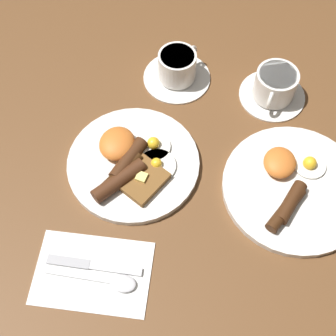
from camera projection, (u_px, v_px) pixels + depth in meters
ground_plane at (134, 165)px, 0.95m from camera, size 3.00×3.00×0.00m
breakfast_plate_near at (132, 162)px, 0.93m from camera, size 0.27×0.27×0.05m
breakfast_plate_far at (293, 186)px, 0.91m from camera, size 0.28×0.28×0.05m
teacup_near at (177, 69)px, 1.03m from camera, size 0.15×0.15×0.07m
teacup_far at (274, 87)px, 1.01m from camera, size 0.15×0.15×0.07m
napkin at (93, 273)px, 0.83m from camera, size 0.16×0.22×0.01m
knife at (89, 265)px, 0.84m from camera, size 0.03×0.17×0.01m
spoon at (113, 282)px, 0.82m from camera, size 0.04×0.17×0.01m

